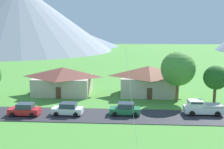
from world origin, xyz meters
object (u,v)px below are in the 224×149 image
at_px(tree_left_of_center, 216,78).
at_px(parked_car_red_west_end, 25,110).
at_px(parked_car_white_mid_east, 68,109).
at_px(tree_center, 178,69).
at_px(pickup_truck_white_east_side, 202,107).
at_px(house_leftmost, 63,80).
at_px(house_left_center, 148,80).
at_px(parked_car_green_mid_west, 125,109).

relative_size(tree_left_of_center, parked_car_red_west_end, 1.52).
bearing_deg(parked_car_white_mid_east, parked_car_red_west_end, -173.82).
bearing_deg(parked_car_white_mid_east, tree_center, 25.76).
distance_m(parked_car_red_west_end, pickup_truck_white_east_side, 24.60).
bearing_deg(pickup_truck_white_east_side, house_leftmost, 154.26).
relative_size(house_leftmost, tree_left_of_center, 1.69).
bearing_deg(tree_center, house_left_center, 134.67).
bearing_deg(parked_car_red_west_end, parked_car_white_mid_east, 6.18).
bearing_deg(parked_car_green_mid_west, house_leftmost, 134.86).
height_order(tree_left_of_center, parked_car_red_west_end, tree_left_of_center).
height_order(house_left_center, pickup_truck_white_east_side, house_left_center).
xyz_separation_m(house_left_center, parked_car_green_mid_west, (-4.01, -11.83, -1.87)).
bearing_deg(tree_center, parked_car_red_west_end, -159.00).
bearing_deg(pickup_truck_white_east_side, parked_car_red_west_end, -175.33).
bearing_deg(house_leftmost, tree_center, -11.95).
height_order(tree_left_of_center, pickup_truck_white_east_side, tree_left_of_center).
relative_size(house_left_center, parked_car_red_west_end, 2.52).
height_order(tree_center, parked_car_white_mid_east, tree_center).
relative_size(parked_car_green_mid_west, pickup_truck_white_east_side, 0.81).
xyz_separation_m(tree_left_of_center, tree_center, (-5.28, 2.34, 0.99)).
distance_m(house_leftmost, parked_car_white_mid_east, 12.75).
bearing_deg(pickup_truck_white_east_side, parked_car_white_mid_east, -175.81).
xyz_separation_m(house_left_center, parked_car_white_mid_east, (-11.97, -12.30, -1.87)).
distance_m(parked_car_red_west_end, parked_car_white_mid_east, 5.89).
xyz_separation_m(house_leftmost, parked_car_green_mid_west, (11.58, -11.64, -1.69)).
bearing_deg(tree_left_of_center, parked_car_red_west_end, -167.33).
bearing_deg(house_leftmost, tree_left_of_center, -14.58).
bearing_deg(tree_center, parked_car_white_mid_east, -154.24).
relative_size(house_left_center, parked_car_green_mid_west, 2.52).
height_order(tree_center, pickup_truck_white_east_side, tree_center).
relative_size(parked_car_red_west_end, parked_car_green_mid_west, 1.00).
bearing_deg(house_leftmost, pickup_truck_white_east_side, -25.74).
bearing_deg(parked_car_white_mid_east, house_left_center, 45.78).
distance_m(house_left_center, tree_center, 6.80).
height_order(parked_car_green_mid_west, parked_car_white_mid_east, same).
height_order(house_leftmost, house_left_center, house_left_center).
bearing_deg(house_left_center, house_leftmost, -179.28).
height_order(house_left_center, tree_center, tree_center).
bearing_deg(pickup_truck_white_east_side, house_left_center, 121.44).
bearing_deg(house_left_center, tree_left_of_center, -35.01).
xyz_separation_m(parked_car_red_west_end, pickup_truck_white_east_side, (24.51, 2.00, 0.19)).
relative_size(parked_car_red_west_end, pickup_truck_white_east_side, 0.81).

